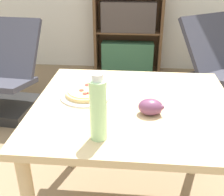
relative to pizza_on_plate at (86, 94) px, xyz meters
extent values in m
cube|color=#D1B27F|center=(0.25, -0.06, -0.03)|extent=(1.00, 0.91, 0.03)
cylinder|color=#D1B27F|center=(-0.19, 0.33, -0.41)|extent=(0.06, 0.06, 0.72)
cylinder|color=#D1B27F|center=(0.70, 0.33, -0.41)|extent=(0.06, 0.06, 0.72)
cylinder|color=white|center=(0.00, 0.00, -0.01)|extent=(0.27, 0.27, 0.01)
cylinder|color=#DBB26B|center=(0.00, 0.00, 0.01)|extent=(0.21, 0.21, 0.02)
cylinder|color=#EACC7A|center=(0.00, 0.00, 0.02)|extent=(0.18, 0.18, 0.00)
cylinder|color=#A83328|center=(0.08, 0.01, 0.02)|extent=(0.03, 0.03, 0.00)
cylinder|color=#A83328|center=(0.00, 0.07, 0.02)|extent=(0.03, 0.03, 0.00)
cylinder|color=#A83328|center=(0.00, -0.04, 0.02)|extent=(0.03, 0.03, 0.00)
cylinder|color=#A83328|center=(-0.02, 0.00, 0.02)|extent=(0.03, 0.03, 0.00)
cylinder|color=#A83328|center=(0.02, -0.03, 0.02)|extent=(0.03, 0.03, 0.00)
ellipsoid|color=#6B3856|center=(0.33, -0.16, 0.02)|extent=(0.11, 0.09, 0.08)
sphere|color=#6B3856|center=(0.38, -0.17, 0.03)|extent=(0.02, 0.02, 0.02)
sphere|color=#6B3856|center=(0.37, -0.16, 0.00)|extent=(0.02, 0.02, 0.02)
sphere|color=#6B3856|center=(0.30, -0.16, 0.01)|extent=(0.02, 0.02, 0.02)
sphere|color=#6B3856|center=(0.36, -0.16, 0.02)|extent=(0.02, 0.02, 0.02)
sphere|color=#6B3856|center=(0.35, -0.16, 0.02)|extent=(0.03, 0.03, 0.03)
sphere|color=#6B3856|center=(0.31, -0.13, 0.00)|extent=(0.03, 0.03, 0.03)
sphere|color=#6B3856|center=(0.31, -0.15, 0.03)|extent=(0.02, 0.02, 0.02)
sphere|color=#6B3856|center=(0.35, -0.18, 0.03)|extent=(0.02, 0.02, 0.02)
sphere|color=#6B3856|center=(0.32, -0.15, 0.02)|extent=(0.02, 0.02, 0.02)
cylinder|color=#B7EAA3|center=(0.12, -0.37, 0.11)|extent=(0.07, 0.07, 0.25)
cylinder|color=white|center=(0.12, -0.37, 0.25)|extent=(0.04, 0.04, 0.03)
cube|color=black|center=(-1.07, 1.09, -0.72)|extent=(0.65, 0.60, 0.10)
cube|color=#383842|center=(-1.05, 1.31, -0.17)|extent=(0.69, 0.47, 0.55)
cube|color=black|center=(1.18, 1.51, -0.72)|extent=(0.81, 0.80, 0.10)
cube|color=#383842|center=(1.05, 1.69, -0.17)|extent=(0.77, 0.71, 0.55)
cube|color=brown|center=(-0.29, 2.38, 0.03)|extent=(0.04, 0.27, 1.60)
cube|color=brown|center=(0.57, 2.38, 0.03)|extent=(0.04, 0.27, 1.60)
cube|color=brown|center=(0.14, 2.51, 0.03)|extent=(0.89, 0.01, 1.60)
cube|color=brown|center=(0.14, 2.38, -0.75)|extent=(0.82, 0.26, 0.02)
cube|color=#3D704C|center=(0.14, 2.36, -0.55)|extent=(0.69, 0.19, 0.38)
cube|color=brown|center=(0.14, 2.38, -0.23)|extent=(0.82, 0.26, 0.02)
cube|color=#4C423D|center=(0.14, 2.36, -0.03)|extent=(0.69, 0.19, 0.38)
camera|label=1|loc=(0.26, -1.32, 0.64)|focal=45.00mm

